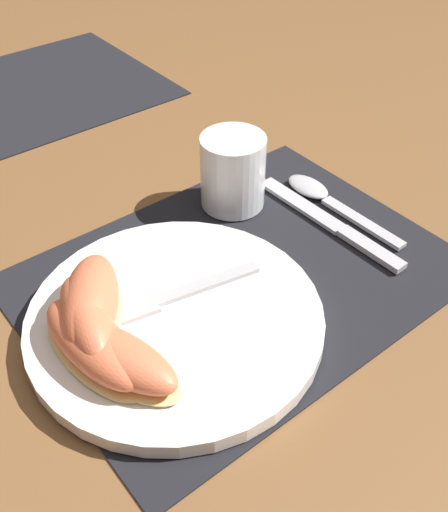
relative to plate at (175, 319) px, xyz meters
name	(u,v)px	position (x,y,z in m)	size (l,w,h in m)	color
ground_plane	(239,276)	(0.09, 0.02, -0.01)	(3.00, 3.00, 0.00)	brown
placemat	(239,275)	(0.09, 0.02, -0.01)	(0.43, 0.32, 0.00)	black
placemat_far	(19,95)	(0.09, 0.55, -0.01)	(0.43, 0.32, 0.00)	black
plate	(175,319)	(0.00, 0.00, 0.00)	(0.28, 0.28, 0.02)	white
juice_glass	(233,175)	(0.17, 0.12, 0.03)	(0.08, 0.08, 0.09)	silver
knife	(331,224)	(0.23, 0.01, -0.01)	(0.02, 0.21, 0.01)	#BCBCC1
spoon	(322,196)	(0.25, 0.06, 0.00)	(0.03, 0.17, 0.01)	#BCBCC1
fork	(163,299)	(0.00, 0.02, 0.01)	(0.18, 0.05, 0.00)	#BCBCC1
citrus_wedge_0	(91,305)	(-0.06, 0.04, 0.03)	(0.11, 0.13, 0.05)	#F4DB84
citrus_wedge_1	(87,322)	(-0.08, 0.02, 0.03)	(0.07, 0.12, 0.04)	#F4DB84
citrus_wedge_2	(94,344)	(-0.08, 0.00, 0.02)	(0.06, 0.14, 0.04)	#F4DB84
citrus_wedge_3	(116,357)	(-0.07, -0.02, 0.02)	(0.09, 0.14, 0.03)	#F4DB84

